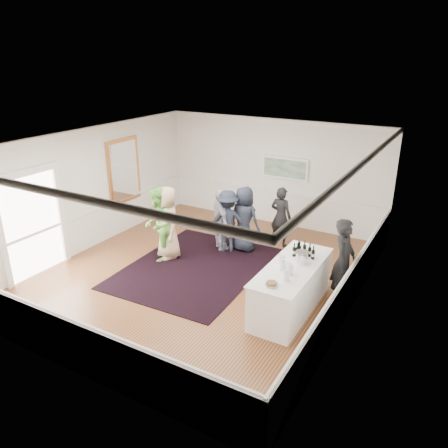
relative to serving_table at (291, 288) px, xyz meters
The scene contains 23 objects.
floor 2.50m from the serving_table, behind, with size 8.00×8.00×0.00m, color brown.
ceiling 3.64m from the serving_table, behind, with size 7.00×8.00×0.02m, color white.
wall_left 6.03m from the serving_table, behind, with size 0.02×8.00×3.20m, color white.
wall_right 1.60m from the serving_table, 21.22° to the left, with size 0.02×8.00×3.20m, color white.
wall_back 5.16m from the serving_table, 118.63° to the left, with size 7.00×0.02×3.20m, color white.
wall_front 4.45m from the serving_table, 124.00° to the right, with size 7.00×0.02×3.20m, color white.
wainscoting 2.45m from the serving_table, behind, with size 7.00×8.00×1.00m, color white, non-canonical shape.
mirror 6.25m from the serving_table, 163.64° to the left, with size 0.05×1.25×1.85m.
doorway 6.11m from the serving_table, 165.84° to the right, with size 0.10×1.78×2.56m.
landscape_painting 4.98m from the serving_table, 114.76° to the left, with size 1.44×0.06×0.66m.
area_rug 2.84m from the serving_table, 167.94° to the left, with size 3.04×4.00×0.02m, color black.
serving_table is the anchor object (origin of this frame).
bartender 1.24m from the serving_table, 47.29° to the left, with size 0.68×0.44×1.86m, color black.
guest_tan 3.79m from the serving_table, 167.96° to the left, with size 0.92×0.60×1.89m, color tan.
guest_green 3.88m from the serving_table, behind, with size 0.92×0.72×1.89m, color #6FC14D.
guest_lilac 3.34m from the serving_table, 145.78° to the left, with size 0.98×0.41×1.67m, color #B8B0C4.
guest_dark_a 3.18m from the serving_table, 143.56° to the left, with size 1.08×0.62×1.68m, color #1C212F.
guest_dark_b 3.26m from the serving_table, 116.94° to the left, with size 0.61×0.40×1.66m, color black.
guest_navy 3.08m from the serving_table, 135.76° to the left, with size 0.86×0.56×1.75m, color #1C212F.
wine_bottles 0.84m from the serving_table, 89.85° to the left, with size 0.46×0.30×0.31m.
juice_pitchers 0.70m from the serving_table, 95.50° to the right, with size 0.42×0.64×0.24m.
ice_bucket 0.66m from the serving_table, 66.67° to the left, with size 0.26×0.26×0.24m, color silver.
nut_bowl 1.08m from the serving_table, 92.64° to the right, with size 0.24×0.24×0.07m.
Camera 1 is at (5.09, -7.85, 4.96)m, focal length 35.00 mm.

